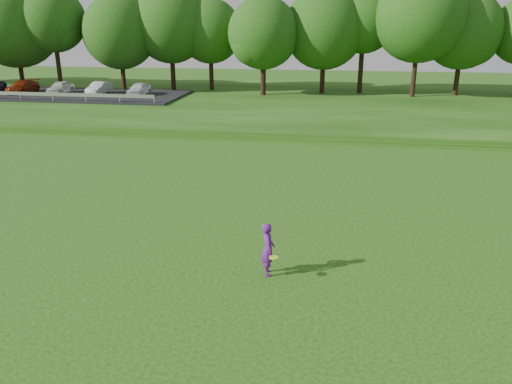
# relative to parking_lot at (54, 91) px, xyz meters

# --- Properties ---
(ground) EXTENTS (140.00, 140.00, 0.00)m
(ground) POSITION_rel_parking_lot_xyz_m (24.58, -32.81, -1.03)
(ground) COLOR #17430C
(ground) RESTS_ON ground
(berm) EXTENTS (130.00, 30.00, 0.60)m
(berm) POSITION_rel_parking_lot_xyz_m (24.58, 1.19, -0.73)
(berm) COLOR #17430C
(berm) RESTS_ON ground
(walking_path) EXTENTS (130.00, 1.60, 0.04)m
(walking_path) POSITION_rel_parking_lot_xyz_m (24.58, -12.81, -1.01)
(walking_path) COLOR gray
(walking_path) RESTS_ON ground
(treeline) EXTENTS (104.00, 7.00, 15.00)m
(treeline) POSITION_rel_parking_lot_xyz_m (24.58, 5.19, 7.07)
(treeline) COLOR #1D4710
(treeline) RESTS_ON berm
(parking_lot) EXTENTS (24.00, 9.00, 1.38)m
(parking_lot) POSITION_rel_parking_lot_xyz_m (0.00, 0.00, 0.00)
(parking_lot) COLOR black
(parking_lot) RESTS_ON berm
(woman) EXTENTS (0.64, 0.92, 1.70)m
(woman) POSITION_rel_parking_lot_xyz_m (25.15, -31.53, -0.18)
(woman) COLOR #5E1B7C
(woman) RESTS_ON ground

